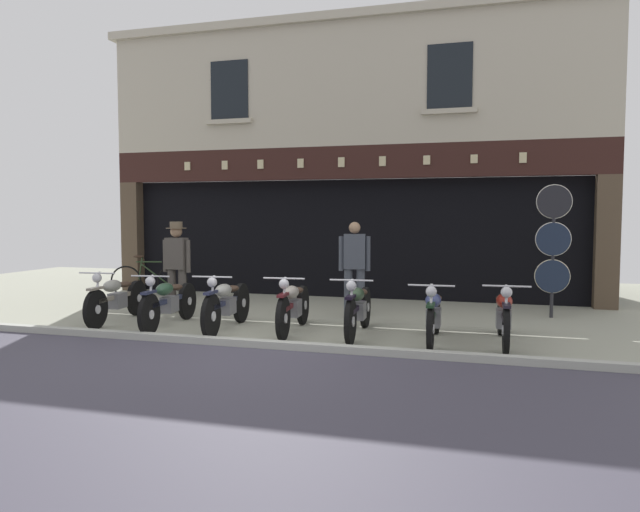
{
  "coord_description": "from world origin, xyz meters",
  "views": [
    {
      "loc": [
        3.2,
        -7.57,
        1.84
      ],
      "look_at": [
        0.17,
        2.79,
        1.09
      ],
      "focal_mm": 33.78,
      "sensor_mm": 36.0,
      "label": 1
    }
  ],
  "objects_px": {
    "motorcycle_center": "(293,305)",
    "motorcycle_left": "(169,301)",
    "leaning_bicycle": "(149,280)",
    "motorcycle_far_right": "(503,315)",
    "advert_board_near": "(247,226)",
    "shopkeeper_center": "(354,265)",
    "advert_board_far": "(206,226)",
    "tyre_sign_pole": "(553,241)",
    "motorcycle_center_left": "(227,303)",
    "salesman_left": "(177,262)",
    "motorcycle_right": "(434,314)",
    "motorcycle_center_right": "(358,307)",
    "motorcycle_far_left": "(117,297)"
  },
  "relations": [
    {
      "from": "motorcycle_right",
      "to": "salesman_left",
      "type": "relative_size",
      "value": 1.13
    },
    {
      "from": "motorcycle_far_right",
      "to": "tyre_sign_pole",
      "type": "bearing_deg",
      "value": -110.96
    },
    {
      "from": "motorcycle_left",
      "to": "advert_board_near",
      "type": "xyz_separation_m",
      "value": [
        -0.46,
        4.32,
        1.15
      ]
    },
    {
      "from": "tyre_sign_pole",
      "to": "advert_board_far",
      "type": "xyz_separation_m",
      "value": [
        -7.59,
        1.62,
        0.2
      ]
    },
    {
      "from": "motorcycle_far_right",
      "to": "advert_board_far",
      "type": "bearing_deg",
      "value": -33.9
    },
    {
      "from": "advert_board_far",
      "to": "advert_board_near",
      "type": "bearing_deg",
      "value": -0.01
    },
    {
      "from": "motorcycle_center_left",
      "to": "tyre_sign_pole",
      "type": "xyz_separation_m",
      "value": [
        5.05,
        2.68,
        0.94
      ]
    },
    {
      "from": "motorcycle_left",
      "to": "salesman_left",
      "type": "height_order",
      "value": "salesman_left"
    },
    {
      "from": "motorcycle_center",
      "to": "motorcycle_left",
      "type": "bearing_deg",
      "value": -0.77
    },
    {
      "from": "salesman_left",
      "to": "advert_board_far",
      "type": "distance_m",
      "value": 3.18
    },
    {
      "from": "salesman_left",
      "to": "leaning_bicycle",
      "type": "height_order",
      "value": "salesman_left"
    },
    {
      "from": "motorcycle_center",
      "to": "motorcycle_far_right",
      "type": "relative_size",
      "value": 1.0
    },
    {
      "from": "shopkeeper_center",
      "to": "advert_board_far",
      "type": "relative_size",
      "value": 1.54
    },
    {
      "from": "motorcycle_center",
      "to": "motorcycle_center_left",
      "type": "bearing_deg",
      "value": 2.86
    },
    {
      "from": "motorcycle_far_left",
      "to": "tyre_sign_pole",
      "type": "relative_size",
      "value": 0.84
    },
    {
      "from": "tyre_sign_pole",
      "to": "motorcycle_center_right",
      "type": "bearing_deg",
      "value": -139.54
    },
    {
      "from": "leaning_bicycle",
      "to": "motorcycle_left",
      "type": "bearing_deg",
      "value": 21.02
    },
    {
      "from": "shopkeeper_center",
      "to": "motorcycle_left",
      "type": "bearing_deg",
      "value": 21.66
    },
    {
      "from": "motorcycle_far_right",
      "to": "salesman_left",
      "type": "distance_m",
      "value": 5.98
    },
    {
      "from": "motorcycle_center",
      "to": "motorcycle_center_right",
      "type": "xyz_separation_m",
      "value": [
        1.04,
        0.01,
        0.0
      ]
    },
    {
      "from": "tyre_sign_pole",
      "to": "salesman_left",
      "type": "bearing_deg",
      "value": -168.48
    },
    {
      "from": "motorcycle_center_left",
      "to": "salesman_left",
      "type": "distance_m",
      "value": 2.16
    },
    {
      "from": "motorcycle_left",
      "to": "salesman_left",
      "type": "distance_m",
      "value": 1.56
    },
    {
      "from": "motorcycle_center_right",
      "to": "advert_board_far",
      "type": "distance_m",
      "value": 6.32
    },
    {
      "from": "motorcycle_center_left",
      "to": "motorcycle_center_right",
      "type": "distance_m",
      "value": 2.11
    },
    {
      "from": "motorcycle_center_left",
      "to": "advert_board_far",
      "type": "xyz_separation_m",
      "value": [
        -2.54,
        4.31,
        1.14
      ]
    },
    {
      "from": "salesman_left",
      "to": "tyre_sign_pole",
      "type": "xyz_separation_m",
      "value": [
        6.69,
        1.36,
        0.42
      ]
    },
    {
      "from": "advert_board_far",
      "to": "motorcycle_center",
      "type": "bearing_deg",
      "value": -49.06
    },
    {
      "from": "tyre_sign_pole",
      "to": "leaning_bicycle",
      "type": "relative_size",
      "value": 1.39
    },
    {
      "from": "motorcycle_center",
      "to": "motorcycle_far_left",
      "type": "bearing_deg",
      "value": -5.09
    },
    {
      "from": "tyre_sign_pole",
      "to": "advert_board_far",
      "type": "bearing_deg",
      "value": 167.92
    },
    {
      "from": "motorcycle_right",
      "to": "motorcycle_center",
      "type": "bearing_deg",
      "value": -6.26
    },
    {
      "from": "advert_board_near",
      "to": "advert_board_far",
      "type": "xyz_separation_m",
      "value": [
        -1.05,
        0.0,
        -0.0
      ]
    },
    {
      "from": "motorcycle_center_right",
      "to": "advert_board_near",
      "type": "distance_m",
      "value": 5.6
    },
    {
      "from": "motorcycle_far_right",
      "to": "advert_board_near",
      "type": "relative_size",
      "value": 2.18
    },
    {
      "from": "advert_board_far",
      "to": "motorcycle_left",
      "type": "bearing_deg",
      "value": -70.72
    },
    {
      "from": "salesman_left",
      "to": "advert_board_near",
      "type": "distance_m",
      "value": 3.05
    },
    {
      "from": "motorcycle_left",
      "to": "leaning_bicycle",
      "type": "relative_size",
      "value": 1.23
    },
    {
      "from": "motorcycle_center_left",
      "to": "advert_board_near",
      "type": "relative_size",
      "value": 2.28
    },
    {
      "from": "motorcycle_center_left",
      "to": "motorcycle_far_right",
      "type": "xyz_separation_m",
      "value": [
        4.21,
        0.16,
        -0.01
      ]
    },
    {
      "from": "motorcycle_center_left",
      "to": "advert_board_far",
      "type": "distance_m",
      "value": 5.13
    },
    {
      "from": "advert_board_near",
      "to": "advert_board_far",
      "type": "bearing_deg",
      "value": 179.99
    },
    {
      "from": "shopkeeper_center",
      "to": "advert_board_far",
      "type": "xyz_separation_m",
      "value": [
        -4.22,
        2.58,
        0.62
      ]
    },
    {
      "from": "motorcycle_right",
      "to": "leaning_bicycle",
      "type": "distance_m",
      "value": 7.37
    },
    {
      "from": "shopkeeper_center",
      "to": "motorcycle_center_left",
      "type": "bearing_deg",
      "value": 34.69
    },
    {
      "from": "motorcycle_far_right",
      "to": "shopkeeper_center",
      "type": "distance_m",
      "value": 3.02
    },
    {
      "from": "salesman_left",
      "to": "leaning_bicycle",
      "type": "xyz_separation_m",
      "value": [
        -1.77,
        1.85,
        -0.58
      ]
    },
    {
      "from": "motorcycle_center_right",
      "to": "motorcycle_right",
      "type": "relative_size",
      "value": 1.05
    },
    {
      "from": "motorcycle_center_left",
      "to": "tyre_sign_pole",
      "type": "height_order",
      "value": "tyre_sign_pole"
    },
    {
      "from": "advert_board_far",
      "to": "leaning_bicycle",
      "type": "height_order",
      "value": "advert_board_far"
    }
  ]
}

